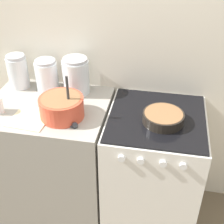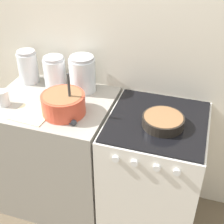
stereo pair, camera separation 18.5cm
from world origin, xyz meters
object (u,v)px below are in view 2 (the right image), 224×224
(storage_jar_left, at_px, (28,69))
(storage_jar_right, at_px, (83,76))
(stove, at_px, (152,174))
(tin_can, at_px, (3,98))
(baking_pan, at_px, (163,121))
(storage_jar_middle, at_px, (55,74))
(mixing_bowl, at_px, (63,103))

(storage_jar_left, xyz_separation_m, storage_jar_right, (0.42, -0.00, 0.01))
(stove, height_order, tin_can, tin_can)
(baking_pan, xyz_separation_m, storage_jar_right, (-0.60, 0.25, 0.07))
(storage_jar_left, height_order, tin_can, storage_jar_left)
(storage_jar_right, bearing_deg, storage_jar_middle, 180.00)
(baking_pan, xyz_separation_m, tin_can, (-1.01, -0.08, 0.02))
(baking_pan, height_order, storage_jar_right, storage_jar_right)
(tin_can, bearing_deg, baking_pan, 4.79)
(storage_jar_left, bearing_deg, tin_can, -89.29)
(storage_jar_left, xyz_separation_m, tin_can, (0.00, -0.33, -0.05))
(storage_jar_left, distance_m, storage_jar_middle, 0.21)
(stove, distance_m, storage_jar_right, 0.82)
(baking_pan, relative_size, storage_jar_middle, 1.12)
(storage_jar_left, relative_size, storage_jar_right, 0.95)
(mixing_bowl, relative_size, storage_jar_left, 1.18)
(stove, height_order, baking_pan, baking_pan)
(mixing_bowl, relative_size, storage_jar_right, 1.11)
(stove, height_order, storage_jar_right, storage_jar_right)
(storage_jar_right, bearing_deg, stove, -19.84)
(storage_jar_middle, relative_size, storage_jar_right, 0.88)
(storage_jar_right, xyz_separation_m, tin_can, (-0.41, -0.33, -0.05))
(stove, relative_size, tin_can, 8.86)
(storage_jar_left, height_order, storage_jar_middle, storage_jar_left)
(stove, distance_m, tin_can, 1.10)
(stove, distance_m, storage_jar_left, 1.14)
(tin_can, bearing_deg, mixing_bowl, 4.69)
(storage_jar_middle, bearing_deg, stove, -14.76)
(stove, relative_size, baking_pan, 3.71)
(storage_jar_right, bearing_deg, baking_pan, -22.59)
(mixing_bowl, xyz_separation_m, baking_pan, (0.60, 0.05, -0.04))
(storage_jar_middle, relative_size, tin_can, 2.13)
(storage_jar_right, bearing_deg, mixing_bowl, -91.13)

